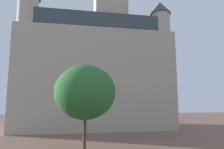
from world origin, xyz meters
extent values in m
cube|color=#B2A893|center=(0.99, 31.50, 7.19)|extent=(22.66, 11.42, 14.37)
cube|color=#38424C|center=(0.99, 31.50, 15.57)|extent=(20.84, 10.51, 2.40)
cube|color=#B2A893|center=(3.43, 31.50, 13.92)|extent=(5.23, 5.23, 27.85)
cylinder|color=#B2A893|center=(-8.83, 27.29, 9.17)|extent=(2.80, 2.80, 18.34)
cylinder|color=#B2A893|center=(10.82, 27.29, 8.84)|extent=(2.80, 2.80, 17.68)
cone|color=#38424C|center=(10.82, 27.29, 18.68)|extent=(3.20, 3.20, 2.00)
cylinder|color=brown|center=(-1.30, 13.77, 1.46)|extent=(0.24, 0.24, 2.93)
ellipsoid|color=#2D6B2D|center=(-1.30, 13.77, 4.66)|extent=(4.33, 4.33, 3.90)
camera|label=1|loc=(-1.93, -0.59, 3.94)|focal=31.94mm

